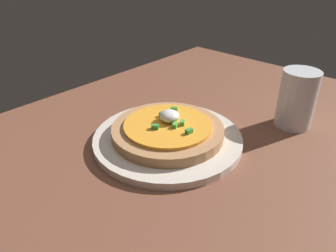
{
  "coord_description": "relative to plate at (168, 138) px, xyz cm",
  "views": [
    {
      "loc": [
        37.63,
        27.26,
        34.95
      ],
      "look_at": [
        -0.08,
        -6.84,
        5.85
      ],
      "focal_mm": 33.92,
      "sensor_mm": 36.0,
      "label": 1
    }
  ],
  "objects": [
    {
      "name": "pizza",
      "position": [
        -0.03,
        -0.01,
        1.96
      ],
      "size": [
        20.82,
        20.82,
        4.66
      ],
      "color": "tan",
      "rests_on": "plate"
    },
    {
      "name": "cup_near",
      "position": [
        -22.12,
        14.63,
        4.95
      ],
      "size": [
        7.24,
        7.24,
        11.71
      ],
      "color": "silver",
      "rests_on": "dining_table"
    },
    {
      "name": "dining_table",
      "position": [
        0.08,
        6.84,
        -1.92
      ],
      "size": [
        110.83,
        84.38,
        2.42
      ],
      "primitive_type": "cube",
      "color": "brown",
      "rests_on": "ground"
    },
    {
      "name": "plate",
      "position": [
        0.0,
        0.0,
        0.0
      ],
      "size": [
        27.9,
        27.9,
        1.42
      ],
      "primitive_type": "cylinder",
      "color": "silver",
      "rests_on": "dining_table"
    }
  ]
}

